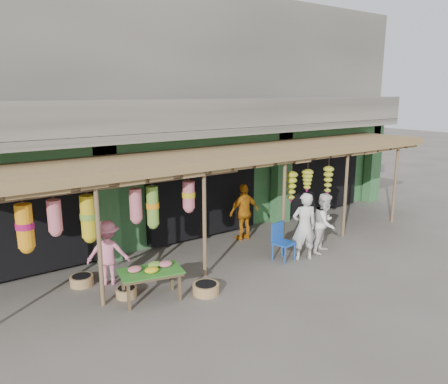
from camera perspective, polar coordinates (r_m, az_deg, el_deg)
ground at (r=11.56m, az=3.25°, el=-8.78°), size 80.00×80.00×0.00m
building at (r=14.86m, az=-8.60°, el=9.33°), size 16.40×6.80×7.00m
awning at (r=11.42m, az=0.32°, el=4.46°), size 14.00×2.70×2.79m
flower_table at (r=9.36m, az=-9.50°, el=-10.25°), size 1.41×1.00×0.77m
blue_chair at (r=11.45m, az=7.48°, el=-6.15°), size 0.53×0.54×0.98m
basket_left at (r=10.57m, az=-18.09°, el=-10.95°), size 0.58×0.58×0.22m
basket_mid at (r=9.69m, az=-2.37°, el=-12.52°), size 0.70×0.70×0.22m
basket_right at (r=9.78m, az=-12.62°, el=-12.67°), size 0.55×0.55×0.20m
person_front at (r=11.47m, az=10.44°, el=-4.43°), size 0.77×0.65×1.78m
person_right at (r=12.09m, az=13.04°, el=-3.99°), size 0.98×0.88×1.64m
person_vendor at (r=12.81m, az=2.65°, el=-2.62°), size 1.00×0.46×1.68m
person_shopper at (r=10.25m, az=-14.92°, el=-7.65°), size 1.11×0.96×1.49m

